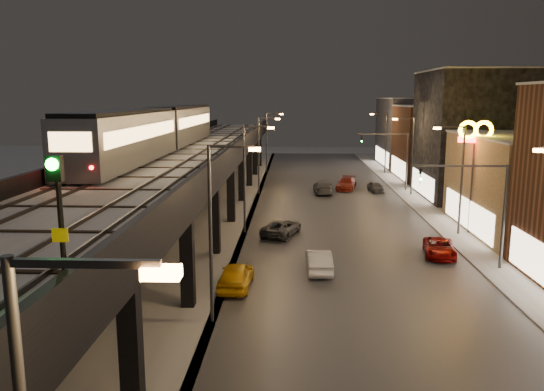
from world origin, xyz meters
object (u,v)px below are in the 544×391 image
object	(u,v)px
car_onc_dark	(439,249)
car_mid_dark	(323,188)
car_mid_silver	(281,228)
car_near_white	(319,261)
car_onc_white	(346,184)
car_taxi	(236,276)
subway_train	(159,129)
rail_signal	(57,196)
car_onc_red	(376,187)

from	to	relation	value
car_onc_dark	car_mid_dark	bearing A→B (deg)	115.40
car_mid_silver	car_mid_dark	distance (m)	19.96
car_near_white	car_onc_white	size ratio (longest dim) A/B	0.88
car_onc_white	car_onc_dark	bearing A→B (deg)	-67.95
car_taxi	subway_train	bearing A→B (deg)	-60.11
subway_train	car_taxi	xyz separation A→B (m)	(8.49, -16.52, -7.71)
car_near_white	rail_signal	bearing A→B (deg)	69.58
car_taxi	car_onc_red	bearing A→B (deg)	-109.12
car_near_white	car_onc_dark	world-z (taller)	car_near_white
subway_train	car_onc_red	size ratio (longest dim) A/B	10.56
rail_signal	car_onc_red	world-z (taller)	rail_signal
car_mid_silver	rail_signal	bearing A→B (deg)	99.91
subway_train	car_mid_dark	distance (m)	22.95
car_mid_silver	car_onc_white	bearing A→B (deg)	-90.14
car_near_white	car_onc_dark	size ratio (longest dim) A/B	0.98
car_taxi	rail_signal	bearing A→B (deg)	86.13
subway_train	car_taxi	world-z (taller)	subway_train
car_taxi	car_onc_red	xyz separation A→B (m)	(13.23, 33.04, -0.16)
car_mid_dark	car_onc_dark	distance (m)	25.81
car_onc_white	car_onc_red	size ratio (longest dim) A/B	1.39
rail_signal	car_onc_red	bearing A→B (deg)	73.33
car_taxi	car_mid_silver	distance (m)	12.53
car_near_white	car_mid_dark	bearing A→B (deg)	-95.51
car_mid_dark	car_onc_red	bearing A→B (deg)	-169.52
rail_signal	car_onc_red	xyz separation A→B (m)	(15.31, 51.15, -8.35)
car_near_white	car_mid_dark	size ratio (longest dim) A/B	0.86
car_taxi	car_mid_silver	world-z (taller)	car_taxi
car_mid_silver	car_onc_dark	world-z (taller)	car_mid_silver
subway_train	car_near_white	xyz separation A→B (m)	(13.53, -13.31, -7.75)
subway_train	car_near_white	distance (m)	20.50
car_onc_white	car_onc_red	distance (m)	3.72
car_near_white	car_mid_dark	world-z (taller)	car_mid_dark
subway_train	car_near_white	size ratio (longest dim) A/B	8.60
subway_train	car_onc_white	xyz separation A→B (m)	(18.35, 18.11, -7.75)
car_near_white	car_onc_dark	bearing A→B (deg)	-159.04
car_taxi	car_onc_white	distance (m)	36.00
subway_train	car_mid_silver	world-z (taller)	subway_train
rail_signal	car_near_white	world-z (taller)	rail_signal
car_taxi	car_near_white	bearing A→B (deg)	-144.87
subway_train	car_near_white	world-z (taller)	subway_train
rail_signal	car_onc_white	world-z (taller)	rail_signal
car_mid_silver	car_mid_dark	size ratio (longest dim) A/B	0.95
car_onc_white	car_mid_dark	bearing A→B (deg)	-122.53
rail_signal	car_onc_dark	xyz separation A→B (m)	(15.88, 25.00, -8.33)
subway_train	car_onc_white	world-z (taller)	subway_train
car_mid_dark	car_onc_red	size ratio (longest dim) A/B	1.43
car_taxi	car_onc_white	bearing A→B (deg)	-103.20
subway_train	rail_signal	bearing A→B (deg)	-79.53
car_mid_silver	car_onc_white	distance (m)	23.54
subway_train	rail_signal	size ratio (longest dim) A/B	11.46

